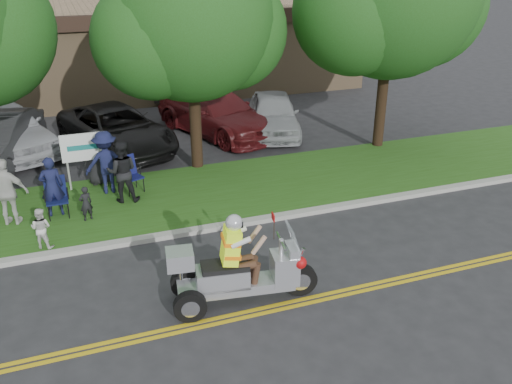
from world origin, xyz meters
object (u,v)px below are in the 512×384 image
object	(u,v)px
parked_car_mid	(116,129)
parked_car_right	(216,113)
spectator_adult_left	(52,187)
spectator_adult_right	(8,192)
parked_car_far_left	(5,128)
parked_car_far_right	(273,113)
trike_scooter	(237,273)
lawn_chair_a	(56,194)
lawn_chair_b	(129,172)
spectator_adult_mid	(122,172)

from	to	relation	value
parked_car_mid	parked_car_right	bearing A→B (deg)	-9.53
spectator_adult_left	spectator_adult_right	size ratio (longest dim) A/B	0.92
spectator_adult_left	parked_car_far_left	bearing A→B (deg)	-79.77
parked_car_far_left	parked_car_mid	distance (m)	3.73
parked_car_far_right	parked_car_far_left	bearing A→B (deg)	-169.29
trike_scooter	lawn_chair_a	world-z (taller)	trike_scooter
lawn_chair_a	parked_car_far_left	world-z (taller)	parked_car_far_left
parked_car_mid	parked_car_far_left	bearing A→B (deg)	145.69
lawn_chair_b	spectator_adult_left	xyz separation A→B (m)	(-2.06, -0.89, 0.22)
parked_car_mid	parked_car_far_right	xyz separation A→B (m)	(5.82, -0.06, 0.00)
spectator_adult_right	parked_car_mid	size ratio (longest dim) A/B	0.32
spectator_adult_right	parked_car_far_left	bearing A→B (deg)	-69.29
trike_scooter	spectator_adult_mid	xyz separation A→B (m)	(-1.51, 5.39, 0.28)
spectator_adult_mid	parked_car_mid	bearing A→B (deg)	-82.83
parked_car_right	lawn_chair_a	bearing A→B (deg)	-159.17
spectator_adult_left	parked_car_far_left	size ratio (longest dim) A/B	0.31
spectator_adult_mid	spectator_adult_right	size ratio (longest dim) A/B	0.99
trike_scooter	lawn_chair_a	size ratio (longest dim) A/B	2.91
lawn_chair_a	spectator_adult_right	world-z (taller)	spectator_adult_right
spectator_adult_left	parked_car_far_left	world-z (taller)	parked_car_far_left
lawn_chair_a	parked_car_far_right	bearing A→B (deg)	30.26
spectator_adult_mid	spectator_adult_left	bearing A→B (deg)	20.19
lawn_chair_a	parked_car_right	distance (m)	7.97
trike_scooter	lawn_chair_b	distance (m)	6.13
lawn_chair_b	trike_scooter	bearing A→B (deg)	-99.65
trike_scooter	parked_car_far_right	size ratio (longest dim) A/B	0.67
parked_car_mid	lawn_chair_a	bearing A→B (deg)	-132.19
lawn_chair_a	spectator_adult_left	world-z (taller)	spectator_adult_left
spectator_adult_left	parked_car_mid	bearing A→B (deg)	-117.86
parked_car_far_left	parked_car_mid	bearing A→B (deg)	-39.73
spectator_adult_right	spectator_adult_left	bearing A→B (deg)	-155.18
spectator_adult_right	parked_car_far_right	world-z (taller)	spectator_adult_right
parked_car_far_left	parked_car_right	world-z (taller)	parked_car_far_left
spectator_adult_right	spectator_adult_mid	bearing A→B (deg)	-154.80
spectator_adult_mid	parked_car_far_left	bearing A→B (deg)	-48.02
spectator_adult_mid	parked_car_far_right	world-z (taller)	spectator_adult_mid
lawn_chair_a	lawn_chair_b	bearing A→B (deg)	23.55
parked_car_mid	spectator_adult_mid	bearing A→B (deg)	-113.16
spectator_adult_left	parked_car_far_right	xyz separation A→B (m)	(7.99, 4.75, -0.15)
trike_scooter	parked_car_mid	xyz separation A→B (m)	(-1.15, 9.92, 0.07)
lawn_chair_a	parked_car_far_right	size ratio (longest dim) A/B	0.23
lawn_chair_b	parked_car_far_left	xyz separation A→B (m)	(-3.49, 4.92, 0.20)
spectator_adult_left	parked_car_mid	size ratio (longest dim) A/B	0.30
parked_car_far_left	lawn_chair_b	bearing A→B (deg)	-78.76
trike_scooter	lawn_chair_a	xyz separation A→B (m)	(-3.24, 5.11, 0.00)
lawn_chair_a	parked_car_far_left	xyz separation A→B (m)	(-1.50, 5.81, 0.20)
trike_scooter	spectator_adult_right	xyz separation A→B (m)	(-4.35, 4.97, 0.29)
spectator_adult_right	parked_car_far_right	size ratio (longest dim) A/B	0.39
spectator_adult_mid	trike_scooter	bearing A→B (deg)	117.25
lawn_chair_a	parked_car_mid	bearing A→B (deg)	65.78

